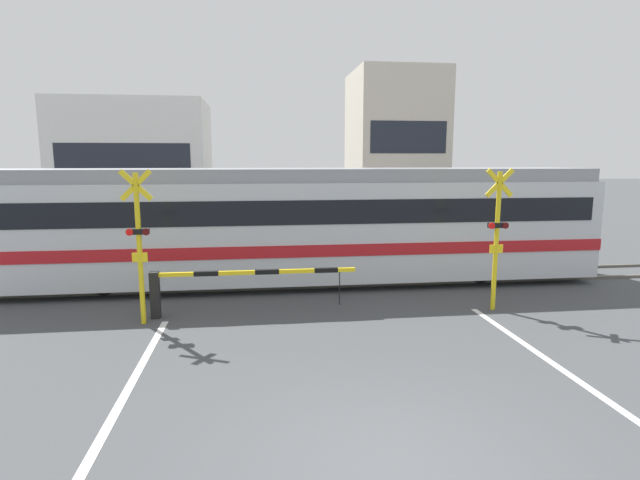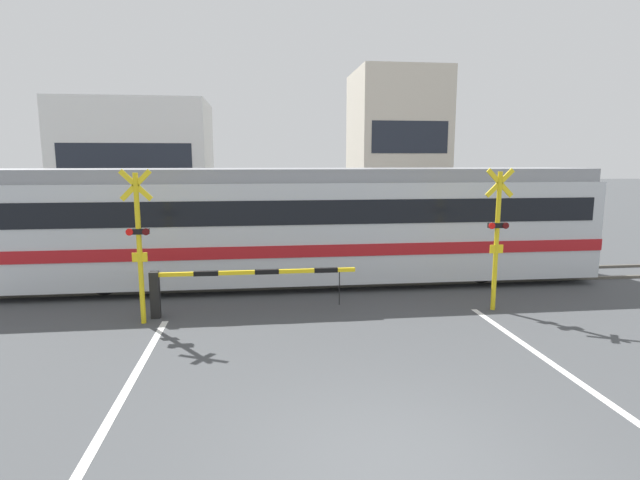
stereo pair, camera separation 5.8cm
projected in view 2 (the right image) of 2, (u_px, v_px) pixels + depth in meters
ground_plane at (393, 470)px, 5.78m from camera, size 160.00×160.00×0.00m
rail_track_near at (314, 287)px, 13.94m from camera, size 50.00×0.10×0.08m
rail_track_far at (308, 275)px, 15.35m from camera, size 50.00×0.10×0.08m
road_stripe_left at (94, 446)px, 6.25m from camera, size 0.14×9.87×0.01m
road_stripe_right at (621, 411)px, 7.13m from camera, size 0.14×9.87×0.01m
commuter_train at (299, 222)px, 14.33m from camera, size 16.95×2.82×3.31m
crossing_barrier_near at (215, 282)px, 11.38m from camera, size 4.69×0.20×1.07m
crossing_barrier_far at (374, 240)px, 17.39m from camera, size 4.69×0.20×1.07m
crossing_signal_left at (139, 240)px, 10.68m from camera, size 0.68×0.15×3.36m
crossing_signal_right at (497, 233)px, 11.67m from camera, size 0.68×0.15×3.36m
pedestrian at (319, 222)px, 20.33m from camera, size 0.38×0.23×1.76m
building_left_of_street at (138, 163)px, 27.97m from camera, size 7.91×5.52×6.72m
building_right_of_street at (396, 146)px, 29.64m from camera, size 5.04×5.52×8.63m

